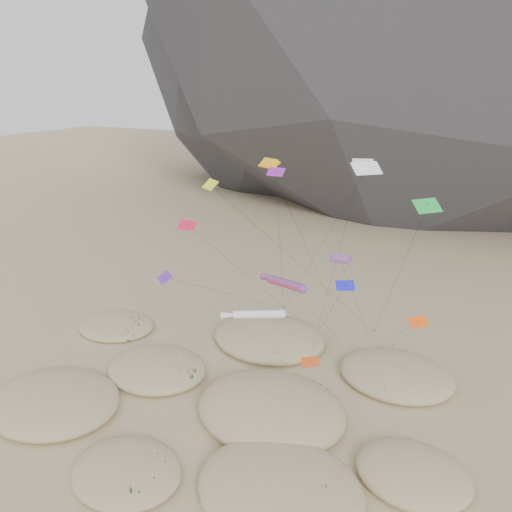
{
  "coord_description": "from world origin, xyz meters",
  "views": [
    {
      "loc": [
        20.22,
        -35.11,
        32.4
      ],
      "look_at": [
        -2.07,
        12.0,
        13.85
      ],
      "focal_mm": 35.0,
      "sensor_mm": 36.0,
      "label": 1
    }
  ],
  "objects": [
    {
      "name": "white_tube_kite",
      "position": [
        0.16,
        7.01,
        9.35
      ],
      "size": [
        6.57,
        19.98,
        10.04
      ],
      "color": "white",
      "rests_on": "ground"
    },
    {
      "name": "rainbow_tube_kite",
      "position": [
        1.41,
        11.91,
        11.25
      ],
      "size": [
        7.43,
        12.01,
        12.04
      ],
      "color": "#FB361A",
      "rests_on": "ground"
    },
    {
      "name": "dunes",
      "position": [
        -0.84,
        4.69,
        0.71
      ],
      "size": [
        51.67,
        36.98,
        4.15
      ],
      "color": "#CCB789",
      "rests_on": "ground"
    },
    {
      "name": "kite_stakes",
      "position": [
        2.54,
        23.65,
        0.15
      ],
      "size": [
        19.44,
        6.89,
        0.3
      ],
      "color": "#3F2D1E",
      "rests_on": "ground"
    },
    {
      "name": "ground",
      "position": [
        0.0,
        0.0,
        0.0
      ],
      "size": [
        500.0,
        500.0,
        0.0
      ],
      "primitive_type": "plane",
      "color": "#CCB789",
      "rests_on": "ground"
    },
    {
      "name": "multi_parafoil",
      "position": [
        7.85,
        11.04,
        15.24
      ],
      "size": [
        2.1,
        14.98,
        15.87
      ],
      "color": "#FE1A41",
      "rests_on": "ground"
    },
    {
      "name": "delta_kites",
      "position": [
        4.18,
        11.53,
        17.5
      ],
      "size": [
        31.32,
        23.99,
        24.76
      ],
      "color": "#E3FF1A",
      "rests_on": "ground"
    },
    {
      "name": "dune_grass",
      "position": [
        -1.19,
        3.24,
        0.83
      ],
      "size": [
        40.95,
        27.44,
        1.48
      ],
      "color": "black",
      "rests_on": "ground"
    },
    {
      "name": "orange_parafoil",
      "position": [
        -1.89,
        15.21,
        23.42
      ],
      "size": [
        7.2,
        13.49,
        24.19
      ],
      "color": "#FBB60D",
      "rests_on": "ground"
    }
  ]
}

